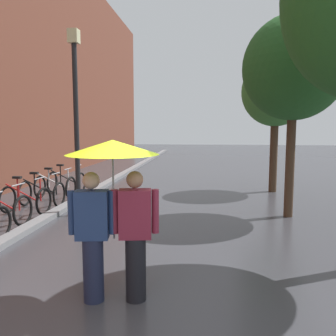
{
  "coord_description": "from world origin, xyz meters",
  "views": [
    {
      "loc": [
        0.55,
        -3.51,
        2.2
      ],
      "look_at": [
        -0.23,
        3.65,
        1.35
      ],
      "focal_mm": 37.62,
      "sensor_mm": 36.0,
      "label": 1
    }
  ],
  "objects_px": {
    "street_tree_2": "(276,92)",
    "parked_bicycle_5": "(66,182)",
    "parked_bicycle_1": "(2,208)",
    "parked_bicycle_2": "(25,199)",
    "couple_under_umbrella": "(113,194)",
    "street_lamp_post": "(76,110)",
    "street_tree_1": "(294,69)",
    "parked_bicycle_4": "(55,187)",
    "parked_bicycle_3": "(42,193)"
  },
  "relations": [
    {
      "from": "street_tree_2",
      "to": "parked_bicycle_5",
      "type": "height_order",
      "value": "street_tree_2"
    },
    {
      "from": "parked_bicycle_1",
      "to": "parked_bicycle_2",
      "type": "bearing_deg",
      "value": 89.26
    },
    {
      "from": "street_tree_2",
      "to": "parked_bicycle_5",
      "type": "relative_size",
      "value": 4.04
    },
    {
      "from": "couple_under_umbrella",
      "to": "street_lamp_post",
      "type": "xyz_separation_m",
      "value": [
        -2.02,
        4.14,
        1.23
      ]
    },
    {
      "from": "street_tree_1",
      "to": "parked_bicycle_1",
      "type": "relative_size",
      "value": 4.2
    },
    {
      "from": "parked_bicycle_4",
      "to": "couple_under_umbrella",
      "type": "distance_m",
      "value": 7.0
    },
    {
      "from": "street_tree_1",
      "to": "parked_bicycle_2",
      "type": "relative_size",
      "value": 4.21
    },
    {
      "from": "parked_bicycle_3",
      "to": "street_lamp_post",
      "type": "relative_size",
      "value": 0.25
    },
    {
      "from": "parked_bicycle_4",
      "to": "parked_bicycle_5",
      "type": "distance_m",
      "value": 0.95
    },
    {
      "from": "parked_bicycle_1",
      "to": "parked_bicycle_2",
      "type": "relative_size",
      "value": 1.0
    },
    {
      "from": "parked_bicycle_3",
      "to": "street_lamp_post",
      "type": "xyz_separation_m",
      "value": [
        1.35,
        -0.81,
        2.23
      ]
    },
    {
      "from": "parked_bicycle_5",
      "to": "street_lamp_post",
      "type": "relative_size",
      "value": 0.25
    },
    {
      "from": "parked_bicycle_4",
      "to": "street_lamp_post",
      "type": "xyz_separation_m",
      "value": [
        1.44,
        -1.87,
        2.23
      ]
    },
    {
      "from": "parked_bicycle_4",
      "to": "street_lamp_post",
      "type": "distance_m",
      "value": 3.25
    },
    {
      "from": "street_tree_1",
      "to": "couple_under_umbrella",
      "type": "height_order",
      "value": "street_tree_1"
    },
    {
      "from": "parked_bicycle_2",
      "to": "parked_bicycle_3",
      "type": "height_order",
      "value": "same"
    },
    {
      "from": "street_tree_2",
      "to": "parked_bicycle_5",
      "type": "xyz_separation_m",
      "value": [
        -6.87,
        -1.01,
        -2.95
      ]
    },
    {
      "from": "parked_bicycle_1",
      "to": "parked_bicycle_3",
      "type": "height_order",
      "value": "same"
    },
    {
      "from": "street_tree_1",
      "to": "street_tree_2",
      "type": "bearing_deg",
      "value": 86.05
    },
    {
      "from": "parked_bicycle_2",
      "to": "street_lamp_post",
      "type": "relative_size",
      "value": 0.25
    },
    {
      "from": "parked_bicycle_3",
      "to": "parked_bicycle_4",
      "type": "distance_m",
      "value": 1.06
    },
    {
      "from": "parked_bicycle_1",
      "to": "parked_bicycle_2",
      "type": "height_order",
      "value": "same"
    },
    {
      "from": "parked_bicycle_5",
      "to": "parked_bicycle_3",
      "type": "bearing_deg",
      "value": -86.67
    },
    {
      "from": "street_tree_1",
      "to": "street_lamp_post",
      "type": "distance_m",
      "value": 5.27
    },
    {
      "from": "street_tree_1",
      "to": "parked_bicycle_4",
      "type": "distance_m",
      "value": 7.47
    },
    {
      "from": "parked_bicycle_5",
      "to": "couple_under_umbrella",
      "type": "bearing_deg",
      "value": -63.36
    },
    {
      "from": "parked_bicycle_1",
      "to": "parked_bicycle_2",
      "type": "xyz_separation_m",
      "value": [
        0.01,
        0.98,
        0.0
      ]
    },
    {
      "from": "street_lamp_post",
      "to": "street_tree_2",
      "type": "bearing_deg",
      "value": 35.31
    },
    {
      "from": "street_tree_2",
      "to": "parked_bicycle_4",
      "type": "bearing_deg",
      "value": -164.01
    },
    {
      "from": "street_lamp_post",
      "to": "parked_bicycle_2",
      "type": "bearing_deg",
      "value": -177.93
    },
    {
      "from": "parked_bicycle_3",
      "to": "street_lamp_post",
      "type": "distance_m",
      "value": 2.73
    },
    {
      "from": "parked_bicycle_4",
      "to": "couple_under_umbrella",
      "type": "xyz_separation_m",
      "value": [
        3.46,
        -6.0,
        1.0
      ]
    },
    {
      "from": "parked_bicycle_2",
      "to": "parked_bicycle_3",
      "type": "distance_m",
      "value": 0.85
    },
    {
      "from": "parked_bicycle_4",
      "to": "couple_under_umbrella",
      "type": "bearing_deg",
      "value": -60.08
    },
    {
      "from": "street_tree_1",
      "to": "parked_bicycle_3",
      "type": "xyz_separation_m",
      "value": [
        -6.52,
        0.37,
        -3.18
      ]
    },
    {
      "from": "street_tree_2",
      "to": "parked_bicycle_2",
      "type": "distance_m",
      "value": 8.34
    },
    {
      "from": "street_tree_2",
      "to": "parked_bicycle_3",
      "type": "height_order",
      "value": "street_tree_2"
    },
    {
      "from": "street_tree_1",
      "to": "couple_under_umbrella",
      "type": "relative_size",
      "value": 2.36
    },
    {
      "from": "parked_bicycle_4",
      "to": "street_lamp_post",
      "type": "relative_size",
      "value": 0.25
    },
    {
      "from": "couple_under_umbrella",
      "to": "street_tree_2",
      "type": "bearing_deg",
      "value": 66.97
    },
    {
      "from": "parked_bicycle_2",
      "to": "street_tree_1",
      "type": "bearing_deg",
      "value": 4.21
    },
    {
      "from": "couple_under_umbrella",
      "to": "street_lamp_post",
      "type": "bearing_deg",
      "value": 115.99
    },
    {
      "from": "street_tree_2",
      "to": "street_lamp_post",
      "type": "bearing_deg",
      "value": -144.69
    },
    {
      "from": "parked_bicycle_3",
      "to": "parked_bicycle_4",
      "type": "bearing_deg",
      "value": 94.61
    },
    {
      "from": "street_tree_1",
      "to": "street_tree_2",
      "type": "height_order",
      "value": "street_tree_1"
    },
    {
      "from": "parked_bicycle_5",
      "to": "street_lamp_post",
      "type": "xyz_separation_m",
      "value": [
        1.47,
        -2.81,
        2.23
      ]
    },
    {
      "from": "parked_bicycle_2",
      "to": "parked_bicycle_4",
      "type": "height_order",
      "value": "same"
    },
    {
      "from": "parked_bicycle_4",
      "to": "street_lamp_post",
      "type": "bearing_deg",
      "value": -52.38
    },
    {
      "from": "parked_bicycle_2",
      "to": "parked_bicycle_3",
      "type": "bearing_deg",
      "value": 88.73
    },
    {
      "from": "parked_bicycle_3",
      "to": "couple_under_umbrella",
      "type": "relative_size",
      "value": 0.55
    }
  ]
}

